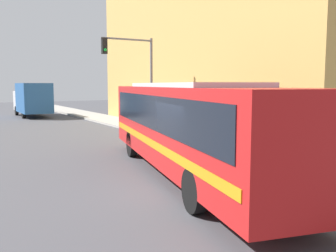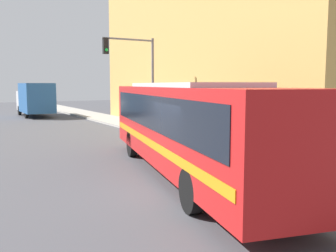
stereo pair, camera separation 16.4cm
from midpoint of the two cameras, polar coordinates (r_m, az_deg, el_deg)
name	(u,v)px [view 2 (the right image)]	position (r m, az deg, el deg)	size (l,w,h in m)	color
ground_plane	(178,192)	(10.68, 1.98, -10.03)	(120.00, 120.00, 0.00)	#47474C
sidewalk	(114,120)	(31.00, -8.11, 0.86)	(2.81, 70.00, 0.17)	#A8A399
building_facade	(211,47)	(26.68, 6.73, 11.84)	(6.00, 23.41, 11.17)	tan
city_bus	(187,122)	(12.19, 3.25, 0.59)	(5.21, 12.68, 3.06)	red
delivery_truck	(35,98)	(37.47, -19.49, 3.97)	(2.48, 6.89, 3.14)	#265999
fire_hydrant	(227,140)	(16.82, 9.32, -2.13)	(0.25, 0.34, 0.78)	gold
traffic_light_pole	(137,68)	(22.57, -4.60, 8.84)	(3.28, 0.35, 5.62)	slate
parking_meter	(187,122)	(19.46, 3.14, 0.62)	(0.14, 0.14, 1.34)	slate
pedestrian_near_corner	(202,123)	(20.15, 5.40, 0.50)	(0.34, 0.34, 1.59)	slate
pedestrian_mid_block	(193,118)	(21.30, 4.07, 1.17)	(0.34, 0.34, 1.81)	#23283D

